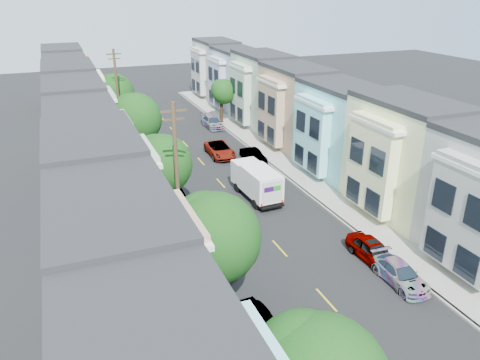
# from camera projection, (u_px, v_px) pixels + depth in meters

# --- Properties ---
(ground) EXTENTS (160.00, 160.00, 0.00)m
(ground) POSITION_uv_depth(u_px,v_px,m) (280.00, 249.00, 31.53)
(ground) COLOR black
(ground) RESTS_ON ground
(road_slab) EXTENTS (12.00, 70.00, 0.02)m
(road_slab) POSITION_uv_depth(u_px,v_px,m) (210.00, 172.00, 44.39)
(road_slab) COLOR black
(road_slab) RESTS_ON ground
(curb_left) EXTENTS (0.30, 70.00, 0.15)m
(curb_left) POSITION_uv_depth(u_px,v_px,m) (147.00, 180.00, 42.32)
(curb_left) COLOR gray
(curb_left) RESTS_ON ground
(curb_right) EXTENTS (0.30, 70.00, 0.15)m
(curb_right) POSITION_uv_depth(u_px,v_px,m) (268.00, 163.00, 46.41)
(curb_right) COLOR gray
(curb_right) RESTS_ON ground
(sidewalk_left) EXTENTS (2.60, 70.00, 0.15)m
(sidewalk_left) POSITION_uv_depth(u_px,v_px,m) (132.00, 182.00, 41.88)
(sidewalk_left) COLOR gray
(sidewalk_left) RESTS_ON ground
(sidewalk_right) EXTENTS (2.60, 70.00, 0.15)m
(sidewalk_right) POSITION_uv_depth(u_px,v_px,m) (280.00, 161.00, 46.85)
(sidewalk_right) COLOR gray
(sidewalk_right) RESTS_ON ground
(centerline) EXTENTS (0.12, 70.00, 0.01)m
(centerline) POSITION_uv_depth(u_px,v_px,m) (210.00, 172.00, 44.39)
(centerline) COLOR gold
(centerline) RESTS_ON ground
(townhouse_row_left) EXTENTS (5.00, 70.00, 8.50)m
(townhouse_row_left) POSITION_uv_depth(u_px,v_px,m) (88.00, 189.00, 40.63)
(townhouse_row_left) COLOR #96E9F1
(townhouse_row_left) RESTS_ON ground
(townhouse_row_right) EXTENTS (5.00, 70.00, 8.50)m
(townhouse_row_right) POSITION_uv_depth(u_px,v_px,m) (313.00, 157.00, 48.16)
(townhouse_row_right) COLOR #96E9F1
(townhouse_row_right) RESTS_ON ground
(tree_b) EXTENTS (4.67, 4.67, 7.16)m
(tree_b) POSITION_uv_depth(u_px,v_px,m) (213.00, 238.00, 23.22)
(tree_b) COLOR black
(tree_b) RESTS_ON ground
(tree_c) EXTENTS (4.38, 4.38, 6.73)m
(tree_c) POSITION_uv_depth(u_px,v_px,m) (161.00, 165.00, 33.48)
(tree_c) COLOR black
(tree_c) RESTS_ON ground
(tree_d) EXTENTS (4.70, 4.70, 7.58)m
(tree_d) POSITION_uv_depth(u_px,v_px,m) (135.00, 119.00, 42.17)
(tree_d) COLOR black
(tree_d) RESTS_ON ground
(tree_e) EXTENTS (4.70, 4.70, 6.89)m
(tree_e) POSITION_uv_depth(u_px,v_px,m) (114.00, 94.00, 54.95)
(tree_e) COLOR black
(tree_e) RESTS_ON ground
(tree_far_r) EXTENTS (3.10, 3.10, 5.57)m
(tree_far_r) POSITION_uv_depth(u_px,v_px,m) (223.00, 92.00, 58.49)
(tree_far_r) COLOR black
(tree_far_r) RESTS_ON ground
(utility_pole_near) EXTENTS (1.60, 0.26, 10.00)m
(utility_pole_near) POSITION_uv_depth(u_px,v_px,m) (177.00, 181.00, 29.12)
(utility_pole_near) COLOR #42301E
(utility_pole_near) RESTS_ON ground
(utility_pole_far) EXTENTS (1.60, 0.26, 10.00)m
(utility_pole_far) POSITION_uv_depth(u_px,v_px,m) (118.00, 95.00, 51.42)
(utility_pole_far) COLOR #42301E
(utility_pole_far) RESTS_ON ground
(fedex_truck) EXTENTS (2.19, 5.69, 2.73)m
(fedex_truck) POSITION_uv_depth(u_px,v_px,m) (256.00, 181.00, 38.44)
(fedex_truck) COLOR white
(fedex_truck) RESTS_ON ground
(lead_sedan) EXTENTS (2.46, 5.07, 1.39)m
(lead_sedan) POSITION_uv_depth(u_px,v_px,m) (220.00, 150.00, 48.18)
(lead_sedan) COLOR #232326
(lead_sedan) RESTS_ON ground
(parked_left_b) EXTENTS (1.74, 4.32, 1.41)m
(parked_left_b) POSITION_uv_depth(u_px,v_px,m) (258.00, 329.00, 23.14)
(parked_left_b) COLOR black
(parked_left_b) RESTS_ON ground
(parked_left_c) EXTENTS (2.31, 5.20, 1.54)m
(parked_left_c) POSITION_uv_depth(u_px,v_px,m) (210.00, 253.00, 29.61)
(parked_left_c) COLOR silver
(parked_left_c) RESTS_ON ground
(parked_left_d) EXTENTS (1.74, 4.36, 1.43)m
(parked_left_d) POSITION_uv_depth(u_px,v_px,m) (170.00, 189.00, 38.94)
(parked_left_d) COLOR black
(parked_left_d) RESTS_ON ground
(parked_right_a) EXTENTS (1.84, 4.17, 1.24)m
(parked_right_a) POSITION_uv_depth(u_px,v_px,m) (400.00, 274.00, 27.69)
(parked_right_a) COLOR #36383A
(parked_right_a) RESTS_ON ground
(parked_right_b) EXTENTS (1.77, 4.42, 1.42)m
(parked_right_b) POSITION_uv_depth(u_px,v_px,m) (373.00, 251.00, 29.94)
(parked_right_b) COLOR silver
(parked_right_b) RESTS_ON ground
(parked_right_c) EXTENTS (1.64, 3.80, 1.23)m
(parked_right_c) POSITION_uv_depth(u_px,v_px,m) (253.00, 156.00, 46.75)
(parked_right_c) COLOR black
(parked_right_c) RESTS_ON ground
(parked_right_d) EXTENTS (2.00, 4.49, 1.33)m
(parked_right_d) POSITION_uv_depth(u_px,v_px,m) (212.00, 122.00, 57.86)
(parked_right_d) COLOR black
(parked_right_d) RESTS_ON ground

